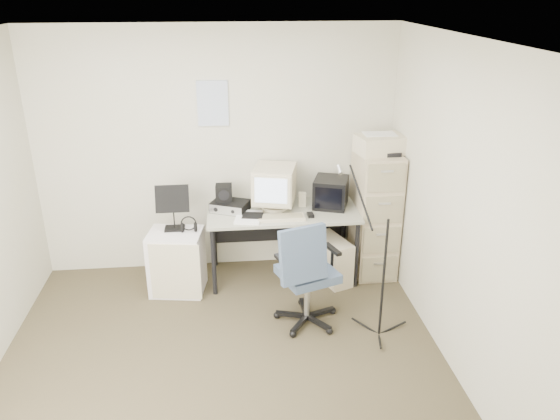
{
  "coord_description": "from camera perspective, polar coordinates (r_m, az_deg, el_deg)",
  "views": [
    {
      "loc": [
        0.08,
        -3.54,
        2.83
      ],
      "look_at": [
        0.55,
        0.95,
        0.95
      ],
      "focal_mm": 35.0,
      "sensor_mm": 36.0,
      "label": 1
    }
  ],
  "objects": [
    {
      "name": "radio_receiver",
      "position": [
        5.45,
        -5.23,
        0.42
      ],
      "size": [
        0.42,
        0.37,
        0.1
      ],
      "primitive_type": "cube",
      "rotation": [
        0.0,
        0.0,
        -0.41
      ],
      "color": "black",
      "rests_on": "desk"
    },
    {
      "name": "desk_speaker",
      "position": [
        5.54,
        2.34,
        1.12
      ],
      "size": [
        0.08,
        0.08,
        0.14
      ],
      "primitive_type": "cube",
      "rotation": [
        0.0,
        0.0,
        -0.1
      ],
      "color": "beige",
      "rests_on": "desk"
    },
    {
      "name": "keyboard",
      "position": [
        5.25,
        0.11,
        -0.81
      ],
      "size": [
        0.46,
        0.16,
        0.03
      ],
      "primitive_type": "cube",
      "rotation": [
        0.0,
        0.0,
        0.01
      ],
      "color": "beige",
      "rests_on": "desk"
    },
    {
      "name": "radio_speaker",
      "position": [
        5.44,
        -5.89,
        1.82
      ],
      "size": [
        0.16,
        0.15,
        0.16
      ],
      "primitive_type": "cube",
      "rotation": [
        0.0,
        0.0,
        -0.04
      ],
      "color": "black",
      "rests_on": "radio_receiver"
    },
    {
      "name": "mic_stand",
      "position": [
        4.59,
        10.91,
        -5.27
      ],
      "size": [
        0.02,
        0.02,
        1.43
      ],
      "primitive_type": "cylinder",
      "rotation": [
        0.0,
        0.0,
        1.67
      ],
      "color": "black",
      "rests_on": "floor"
    },
    {
      "name": "filing_cabinet",
      "position": [
        5.67,
        9.84,
        -0.33
      ],
      "size": [
        0.4,
        0.6,
        1.3
      ],
      "primitive_type": "cube",
      "color": "#B3A789",
      "rests_on": "floor"
    },
    {
      "name": "crt_tv",
      "position": [
        5.53,
        5.33,
        1.84
      ],
      "size": [
        0.42,
        0.43,
        0.29
      ],
      "primitive_type": "cube",
      "rotation": [
        0.0,
        0.0,
        -0.33
      ],
      "color": "black",
      "rests_on": "desk"
    },
    {
      "name": "wall_calendar",
      "position": [
        5.43,
        -7.05,
        11.0
      ],
      "size": [
        0.3,
        0.02,
        0.44
      ],
      "primitive_type": "cube",
      "color": "white",
      "rests_on": "wall_back"
    },
    {
      "name": "office_chair",
      "position": [
        4.78,
        2.91,
        -6.46
      ],
      "size": [
        0.75,
        0.75,
        1.02
      ],
      "primitive_type": "cube",
      "rotation": [
        0.0,
        0.0,
        0.34
      ],
      "color": "slate",
      "rests_on": "floor"
    },
    {
      "name": "wall_back",
      "position": [
        5.57,
        -6.59,
        5.99
      ],
      "size": [
        3.6,
        0.02,
        2.5
      ],
      "primitive_type": "cube",
      "color": "beige",
      "rests_on": "ground"
    },
    {
      "name": "papers",
      "position": [
        5.27,
        -3.31,
        -0.75
      ],
      "size": [
        0.3,
        0.36,
        0.02
      ],
      "primitive_type": "cube",
      "rotation": [
        0.0,
        0.0,
        -0.19
      ],
      "color": "white",
      "rests_on": "desk"
    },
    {
      "name": "printer",
      "position": [
        5.4,
        10.45,
        6.76
      ],
      "size": [
        0.5,
        0.39,
        0.18
      ],
      "primitive_type": "cube",
      "rotation": [
        0.0,
        0.0,
        0.18
      ],
      "color": "beige",
      "rests_on": "filing_cabinet"
    },
    {
      "name": "pc_tower",
      "position": [
        5.6,
        5.45,
        -5.17
      ],
      "size": [
        0.37,
        0.54,
        0.46
      ],
      "primitive_type": "cube",
      "rotation": [
        0.0,
        0.0,
        0.35
      ],
      "color": "beige",
      "rests_on": "floor"
    },
    {
      "name": "side_cart",
      "position": [
        5.45,
        -10.72,
        -5.33
      ],
      "size": [
        0.56,
        0.48,
        0.63
      ],
      "primitive_type": "cube",
      "rotation": [
        0.0,
        0.0,
        -0.15
      ],
      "color": "white",
      "rests_on": "floor"
    },
    {
      "name": "floor",
      "position": [
        4.53,
        -5.9,
        -16.23
      ],
      "size": [
        3.6,
        3.6,
        0.01
      ],
      "primitive_type": "cube",
      "color": "#3E3A25",
      "rests_on": "ground"
    },
    {
      "name": "crt_monitor",
      "position": [
        5.43,
        -0.59,
        2.33
      ],
      "size": [
        0.48,
        0.5,
        0.44
      ],
      "primitive_type": "cube",
      "rotation": [
        0.0,
        0.0,
        -0.25
      ],
      "color": "beige",
      "rests_on": "desk"
    },
    {
      "name": "wall_right",
      "position": [
        4.24,
        18.46,
        -0.5
      ],
      "size": [
        0.02,
        3.6,
        2.5
      ],
      "primitive_type": "cube",
      "color": "beige",
      "rests_on": "ground"
    },
    {
      "name": "ceiling",
      "position": [
        3.55,
        -7.58,
        17.1
      ],
      "size": [
        3.6,
        3.6,
        0.01
      ],
      "primitive_type": "cube",
      "color": "white",
      "rests_on": "ground"
    },
    {
      "name": "headphones",
      "position": [
        5.29,
        -9.51,
        -1.7
      ],
      "size": [
        0.17,
        0.17,
        0.03
      ],
      "primitive_type": "torus",
      "rotation": [
        0.0,
        0.0,
        -0.03
      ],
      "color": "black",
      "rests_on": "side_cart"
    },
    {
      "name": "music_stand",
      "position": [
        5.3,
        -11.11,
        0.32
      ],
      "size": [
        0.32,
        0.17,
        0.46
      ],
      "primitive_type": "cube",
      "rotation": [
        0.0,
        0.0,
        0.02
      ],
      "color": "black",
      "rests_on": "side_cart"
    },
    {
      "name": "mouse",
      "position": [
        5.31,
        3.2,
        -0.52
      ],
      "size": [
        0.06,
        0.1,
        0.03
      ],
      "primitive_type": "cube",
      "rotation": [
        0.0,
        0.0,
        0.04
      ],
      "color": "black",
      "rests_on": "desk"
    },
    {
      "name": "desk",
      "position": [
        5.59,
        0.28,
        -3.54
      ],
      "size": [
        1.5,
        0.7,
        0.73
      ],
      "primitive_type": "cube",
      "color": "#999883",
      "rests_on": "floor"
    },
    {
      "name": "wall_front",
      "position": [
        2.35,
        -6.75,
        -19.87
      ],
      "size": [
        3.6,
        0.02,
        2.5
      ],
      "primitive_type": "cube",
      "color": "beige",
      "rests_on": "ground"
    }
  ]
}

